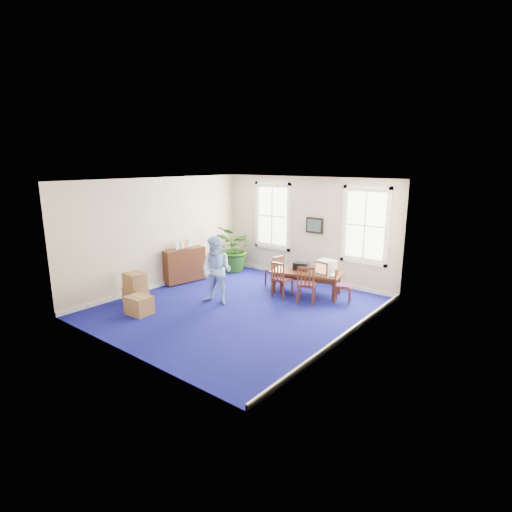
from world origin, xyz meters
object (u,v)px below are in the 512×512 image
Objects in this scene: chair_near_left at (282,279)px; cardboard_boxes at (144,288)px; credenza at (185,266)px; potted_plant at (235,249)px; man at (217,271)px; crt_tv at (326,267)px; conference_table at (307,283)px.

chair_near_left is 3.69m from cardboard_boxes.
potted_plant is (0.38, 1.89, 0.27)m from credenza.
man is 1.19× the size of cardboard_boxes.
potted_plant is at bearing 89.25° from credenza.
crt_tv is 3.72m from potted_plant.
crt_tv is 0.31× the size of potted_plant.
potted_plant is at bearing -20.80° from chair_near_left.
man is at bearing -57.17° from potted_plant.
conference_table is 1.21× the size of potted_plant.
conference_table is 4.43m from cardboard_boxes.
chair_near_left is (-0.39, -0.65, 0.18)m from conference_table.
conference_table is at bearing -167.96° from crt_tv.
conference_table is at bearing -118.94° from chair_near_left.
man reaches higher than conference_table.
potted_plant reaches higher than credenza.
conference_table is at bearing 44.17° from man.
conference_table is at bearing 32.25° from credenza.
conference_table is 1.07× the size of man.
potted_plant is at bearing -179.52° from crt_tv.
chair_near_left is 0.77× the size of credenza.
potted_plant is (-3.13, 0.51, 0.46)m from conference_table.
chair_near_left is at bearing 46.48° from cardboard_boxes.
credenza is 0.87× the size of cardboard_boxes.
crt_tv is at bearing -7.16° from potted_plant.
conference_table is at bearing -9.20° from potted_plant.
man is 2.25m from credenza.
conference_table is at bearing 48.60° from cardboard_boxes.
cardboard_boxes is (0.20, -3.83, -0.36)m from potted_plant.
credenza is (-3.51, -1.38, 0.19)m from conference_table.
man is (-1.03, -1.49, 0.38)m from chair_near_left.
chair_near_left is at bearing -136.33° from crt_tv.
cardboard_boxes reaches higher than conference_table.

